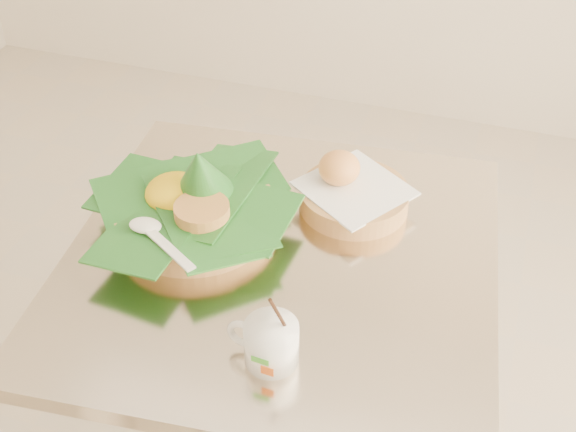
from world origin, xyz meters
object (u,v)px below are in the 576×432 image
(cafe_table, at_px, (282,343))
(coffee_mug, at_px, (270,342))
(rice_basket, at_px, (194,203))
(bread_basket, at_px, (352,192))

(cafe_table, bearing_deg, coffee_mug, -75.16)
(rice_basket, distance_m, bread_basket, 0.28)
(bread_basket, bearing_deg, coffee_mug, -93.08)
(bread_basket, distance_m, coffee_mug, 0.38)
(cafe_table, xyz_separation_m, coffee_mug, (0.06, -0.21, 0.26))
(rice_basket, height_order, bread_basket, rice_basket)
(rice_basket, height_order, coffee_mug, rice_basket)
(cafe_table, height_order, coffee_mug, coffee_mug)
(rice_basket, xyz_separation_m, coffee_mug, (0.22, -0.24, -0.01))
(cafe_table, relative_size, rice_basket, 2.23)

